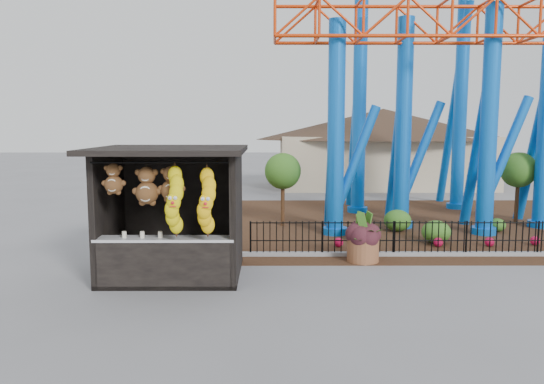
{
  "coord_description": "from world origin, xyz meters",
  "views": [
    {
      "loc": [
        -0.65,
        -11.41,
        3.63
      ],
      "look_at": [
        -0.61,
        1.5,
        2.0
      ],
      "focal_mm": 35.0,
      "sensor_mm": 36.0,
      "label": 1
    }
  ],
  "objects_px": {
    "prize_booth": "(171,215)",
    "terracotta_planter": "(363,250)",
    "potted_plant": "(365,245)",
    "roller_coaster": "(429,47)"
  },
  "relations": [
    {
      "from": "terracotta_planter",
      "to": "roller_coaster",
      "type": "bearing_deg",
      "value": 60.45
    },
    {
      "from": "roller_coaster",
      "to": "terracotta_planter",
      "type": "xyz_separation_m",
      "value": [
        -3.29,
        -5.81,
        -6.13
      ]
    },
    {
      "from": "roller_coaster",
      "to": "potted_plant",
      "type": "bearing_deg",
      "value": -118.9
    },
    {
      "from": "prize_booth",
      "to": "terracotta_planter",
      "type": "relative_size",
      "value": 4.13
    },
    {
      "from": "prize_booth",
      "to": "potted_plant",
      "type": "height_order",
      "value": "prize_booth"
    },
    {
      "from": "roller_coaster",
      "to": "terracotta_planter",
      "type": "bearing_deg",
      "value": -119.55
    },
    {
      "from": "roller_coaster",
      "to": "terracotta_planter",
      "type": "height_order",
      "value": "roller_coaster"
    },
    {
      "from": "prize_booth",
      "to": "potted_plant",
      "type": "xyz_separation_m",
      "value": [
        4.84,
        1.44,
        -1.06
      ]
    },
    {
      "from": "potted_plant",
      "to": "prize_booth",
      "type": "bearing_deg",
      "value": 176.35
    },
    {
      "from": "roller_coaster",
      "to": "potted_plant",
      "type": "distance_m",
      "value": 9.0
    }
  ]
}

